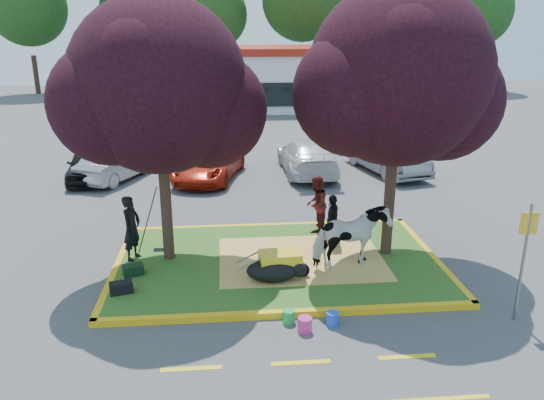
{
  "coord_description": "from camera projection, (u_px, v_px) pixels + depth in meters",
  "views": [
    {
      "loc": [
        -1.28,
        -12.41,
        5.89
      ],
      "look_at": [
        -0.11,
        0.5,
        1.61
      ],
      "focal_mm": 35.0,
      "sensor_mm": 36.0,
      "label": 1
    }
  ],
  "objects": [
    {
      "name": "curb_near",
      "position": [
        290.0,
        314.0,
        11.23
      ],
      "size": [
        8.3,
        0.16,
        0.15
      ],
      "primitive_type": "cube",
      "color": "yellow",
      "rests_on": "ground"
    },
    {
      "name": "car_silver",
      "position": [
        117.0,
        164.0,
        21.1
      ],
      "size": [
        2.82,
        4.06,
        1.27
      ],
      "primitive_type": "imported",
      "rotation": [
        0.0,
        0.0,
        2.71
      ],
      "color": "gray",
      "rests_on": "ground"
    },
    {
      "name": "ground",
      "position": [
        278.0,
        265.0,
        13.7
      ],
      "size": [
        90.0,
        90.0,
        0.0
      ],
      "primitive_type": "plane",
      "color": "#424244",
      "rests_on": "ground"
    },
    {
      "name": "calf",
      "position": [
        273.0,
        270.0,
        12.44
      ],
      "size": [
        1.3,
        0.81,
        0.54
      ],
      "primitive_type": "ellipsoid",
      "rotation": [
        0.0,
        0.0,
        0.09
      ],
      "color": "black",
      "rests_on": "median_island"
    },
    {
      "name": "median_island",
      "position": [
        278.0,
        262.0,
        13.67
      ],
      "size": [
        8.0,
        5.0,
        0.15
      ],
      "primitive_type": "cube",
      "color": "#2B5A1C",
      "rests_on": "ground"
    },
    {
      "name": "fire_lane_stripe_b",
      "position": [
        301.0,
        363.0,
        9.72
      ],
      "size": [
        1.1,
        0.12,
        0.01
      ],
      "primitive_type": "cube",
      "color": "yellow",
      "rests_on": "ground"
    },
    {
      "name": "curb_left",
      "position": [
        117.0,
        268.0,
        13.32
      ],
      "size": [
        0.16,
        5.3,
        0.15
      ],
      "primitive_type": "cube",
      "color": "yellow",
      "rests_on": "ground"
    },
    {
      "name": "bucket_blue",
      "position": [
        332.0,
        319.0,
        10.91
      ],
      "size": [
        0.35,
        0.35,
        0.29
      ],
      "primitive_type": "cylinder",
      "rotation": [
        0.0,
        0.0,
        -0.41
      ],
      "color": "blue",
      "rests_on": "ground"
    },
    {
      "name": "visitor_a",
      "position": [
        316.0,
        204.0,
        15.34
      ],
      "size": [
        0.89,
        0.98,
        1.64
      ],
      "primitive_type": "imported",
      "rotation": [
        0.0,
        0.0,
        -1.99
      ],
      "color": "#4A1515",
      "rests_on": "median_island"
    },
    {
      "name": "car_grey",
      "position": [
        386.0,
        154.0,
        22.15
      ],
      "size": [
        2.73,
        4.95,
        1.55
      ],
      "primitive_type": "imported",
      "rotation": [
        0.0,
        0.0,
        0.25
      ],
      "color": "slate",
      "rests_on": "ground"
    },
    {
      "name": "car_white",
      "position": [
        307.0,
        156.0,
        22.02
      ],
      "size": [
        2.15,
        5.01,
        1.44
      ],
      "primitive_type": "imported",
      "rotation": [
        0.0,
        0.0,
        3.17
      ],
      "color": "silver",
      "rests_on": "ground"
    },
    {
      "name": "gear_bag_green",
      "position": [
        133.0,
        270.0,
        12.78
      ],
      "size": [
        0.54,
        0.44,
        0.25
      ],
      "primitive_type": "cube",
      "rotation": [
        0.0,
        0.0,
        0.34
      ],
      "color": "black",
      "rests_on": "median_island"
    },
    {
      "name": "car_red",
      "position": [
        209.0,
        163.0,
        21.21
      ],
      "size": [
        3.2,
        4.98,
        1.28
      ],
      "primitive_type": "imported",
      "rotation": [
        0.0,
        0.0,
        -0.25
      ],
      "color": "#A81E0E",
      "rests_on": "ground"
    },
    {
      "name": "car_black",
      "position": [
        89.0,
        164.0,
        21.1
      ],
      "size": [
        1.9,
        3.93,
        1.29
      ],
      "primitive_type": "imported",
      "rotation": [
        0.0,
        0.0,
        0.1
      ],
      "color": "black",
      "rests_on": "ground"
    },
    {
      "name": "bucket_pink",
      "position": [
        305.0,
        325.0,
        10.67
      ],
      "size": [
        0.33,
        0.33,
        0.31
      ],
      "primitive_type": "cylinder",
      "rotation": [
        0.0,
        0.0,
        0.15
      ],
      "color": "#CC2D80",
      "rests_on": "ground"
    },
    {
      "name": "curb_far",
      "position": [
        269.0,
        226.0,
        16.11
      ],
      "size": [
        8.3,
        0.16,
        0.15
      ],
      "primitive_type": "cube",
      "color": "yellow",
      "rests_on": "ground"
    },
    {
      "name": "gear_bag_dark",
      "position": [
        121.0,
        288.0,
        11.92
      ],
      "size": [
        0.56,
        0.4,
        0.26
      ],
      "primitive_type": "cube",
      "rotation": [
        0.0,
        0.0,
        0.27
      ],
      "color": "black",
      "rests_on": "median_island"
    },
    {
      "name": "fire_lane_stripe_a",
      "position": [
        191.0,
        369.0,
        9.55
      ],
      "size": [
        1.1,
        0.12,
        0.01
      ],
      "primitive_type": "cube",
      "color": "yellow",
      "rests_on": "ground"
    },
    {
      "name": "retail_building",
      "position": [
        267.0,
        76.0,
        39.63
      ],
      "size": [
        20.4,
        8.4,
        4.4
      ],
      "color": "silver",
      "rests_on": "ground"
    },
    {
      "name": "cow",
      "position": [
        351.0,
        238.0,
        12.96
      ],
      "size": [
        2.05,
        1.38,
        1.59
      ],
      "primitive_type": "imported",
      "rotation": [
        0.0,
        0.0,
        1.88
      ],
      "color": "white",
      "rests_on": "median_island"
    },
    {
      "name": "visitor_b",
      "position": [
        332.0,
        220.0,
        14.38
      ],
      "size": [
        0.69,
        0.91,
        1.44
      ],
      "primitive_type": "imported",
      "rotation": [
        0.0,
        0.0,
        -2.03
      ],
      "color": "black",
      "rests_on": "median_island"
    },
    {
      "name": "fire_lane_stripe_c",
      "position": [
        407.0,
        357.0,
        9.9
      ],
      "size": [
        1.1,
        0.12,
        0.01
      ],
      "primitive_type": "cube",
      "color": "yellow",
      "rests_on": "ground"
    },
    {
      "name": "tree_purple_right",
      "position": [
        399.0,
        84.0,
        12.69
      ],
      "size": [
        5.3,
        4.4,
        6.82
      ],
      "color": "black",
      "rests_on": "median_island"
    },
    {
      "name": "sign_post",
      "position": [
        525.0,
        250.0,
        10.67
      ],
      "size": [
        0.36,
        0.06,
        2.57
      ],
      "rotation": [
        0.0,
        0.0,
        -0.06
      ],
      "color": "slate",
      "rests_on": "ground"
    },
    {
      "name": "curb_right",
      "position": [
        431.0,
        256.0,
        14.02
      ],
      "size": [
        0.16,
        5.3,
        0.15
      ],
      "primitive_type": "cube",
      "color": "yellow",
      "rests_on": "ground"
    },
    {
      "name": "wheelbarrow",
      "position": [
        281.0,
        260.0,
        12.52
      ],
      "size": [
        1.77,
        0.67,
        0.66
      ],
      "rotation": [
        0.0,
        0.0,
        0.08
      ],
      "color": "black",
      "rests_on": "median_island"
    },
    {
      "name": "tree_purple_left",
      "position": [
        159.0,
        94.0,
        12.45
      ],
      "size": [
        5.06,
        4.2,
        6.51
      ],
      "color": "black",
      "rests_on": "median_island"
    },
    {
      "name": "treeline",
      "position": [
        249.0,
        3.0,
        46.94
      ],
      "size": [
        46.58,
        7.8,
        14.63
      ],
      "color": "black",
      "rests_on": "ground"
    },
    {
      "name": "handler",
      "position": [
        132.0,
        228.0,
        13.45
      ],
      "size": [
        0.6,
        0.72,
        1.69
      ],
      "primitive_type": "imported",
      "rotation": [
        0.0,
        0.0,
        1.19
      ],
      "color": "black",
      "rests_on": "median_island"
    },
    {
      "name": "bucket_green",
      "position": [
        289.0,
        317.0,
        11.0
      ],
      "size": [
        0.31,
        0.31,
        0.28
      ],
      "primitive_type": "cylinder",
      "rotation": [
        0.0,
        0.0,
        0.2
      ],
      "color": "green",
      "rests_on": "ground"
    },
    {
      "name": "straw_bedding",
      "position": [
        301.0,
        258.0,
        13.7
      ],
      "size": [
        4.2,
        3.0,
        0.01
      ],
      "primitive_type": "cube",
      "color": "#EABD60",
      "rests_on": "median_island"
    }
  ]
}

